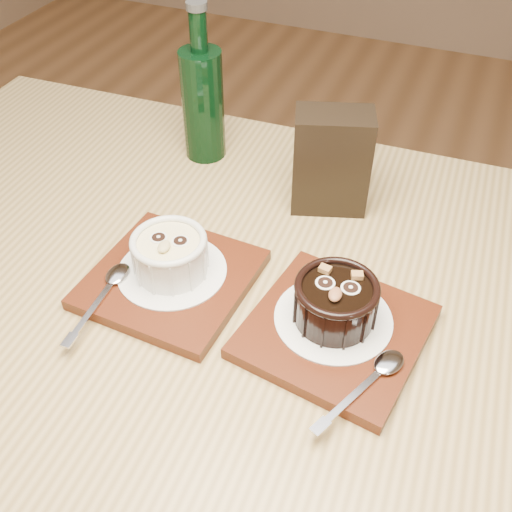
{
  "coord_description": "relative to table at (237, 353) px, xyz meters",
  "views": [
    {
      "loc": [
        0.44,
        -0.54,
        1.26
      ],
      "look_at": [
        0.26,
        -0.09,
        0.81
      ],
      "focal_mm": 42.0,
      "sensor_mm": 36.0,
      "label": 1
    }
  ],
  "objects": [
    {
      "name": "doily_right",
      "position": [
        0.11,
        0.01,
        0.11
      ],
      "size": [
        0.13,
        0.13,
        0.0
      ],
      "primitive_type": "cylinder",
      "color": "white",
      "rests_on": "tray_right"
    },
    {
      "name": "spoon_left",
      "position": [
        -0.14,
        -0.06,
        0.11
      ],
      "size": [
        0.03,
        0.14,
        0.01
      ],
      "primitive_type": null,
      "rotation": [
        0.0,
        0.0,
        0.05
      ],
      "color": "#B5B7BE",
      "rests_on": "tray_left"
    },
    {
      "name": "ramekin_dark",
      "position": [
        0.11,
        0.01,
        0.14
      ],
      "size": [
        0.09,
        0.09,
        0.05
      ],
      "rotation": [
        0.0,
        0.0,
        0.11
      ],
      "color": "black",
      "rests_on": "doily_right"
    },
    {
      "name": "tray_left",
      "position": [
        -0.08,
        0.0,
        0.1
      ],
      "size": [
        0.19,
        0.19,
        0.01
      ],
      "primitive_type": "cube",
      "rotation": [
        0.0,
        0.0,
        -0.06
      ],
      "color": "#54200E",
      "rests_on": "table"
    },
    {
      "name": "ramekin_white",
      "position": [
        -0.09,
        0.01,
        0.13
      ],
      "size": [
        0.09,
        0.09,
        0.05
      ],
      "rotation": [
        0.0,
        0.0,
        0.15
      ],
      "color": "silver",
      "rests_on": "doily_left"
    },
    {
      "name": "ground",
      "position": [
        -0.24,
        0.11,
        -0.66
      ],
      "size": [
        5.0,
        5.0,
        0.0
      ],
      "primitive_type": "plane",
      "color": "brown",
      "rests_on": "ground"
    },
    {
      "name": "table",
      "position": [
        0.0,
        0.0,
        0.0
      ],
      "size": [
        1.22,
        0.83,
        0.75
      ],
      "rotation": [
        0.0,
        0.0,
        0.03
      ],
      "color": "olive",
      "rests_on": "ground"
    },
    {
      "name": "tray_right",
      "position": [
        0.12,
        -0.0,
        0.1
      ],
      "size": [
        0.21,
        0.21,
        0.01
      ],
      "primitive_type": "cube",
      "rotation": [
        0.0,
        0.0,
        -0.16
      ],
      "color": "#54200E",
      "rests_on": "table"
    },
    {
      "name": "green_bottle",
      "position": [
        -0.17,
        0.27,
        0.18
      ],
      "size": [
        0.06,
        0.06,
        0.23
      ],
      "color": "black",
      "rests_on": "table"
    },
    {
      "name": "condiment_stand",
      "position": [
        0.04,
        0.22,
        0.16
      ],
      "size": [
        0.11,
        0.09,
        0.14
      ],
      "primitive_type": "cube",
      "rotation": [
        0.0,
        0.0,
        0.31
      ],
      "color": "black",
      "rests_on": "table"
    },
    {
      "name": "spoon_right",
      "position": [
        0.17,
        -0.06,
        0.11
      ],
      "size": [
        0.08,
        0.13,
        0.01
      ],
      "primitive_type": null,
      "rotation": [
        0.0,
        0.0,
        -0.42
      ],
      "color": "#B5B7BE",
      "rests_on": "tray_right"
    },
    {
      "name": "doily_left",
      "position": [
        -0.09,
        0.01,
        0.11
      ],
      "size": [
        0.13,
        0.13,
        0.0
      ],
      "primitive_type": "cylinder",
      "color": "white",
      "rests_on": "tray_left"
    }
  ]
}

